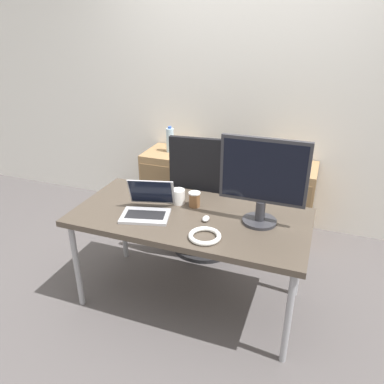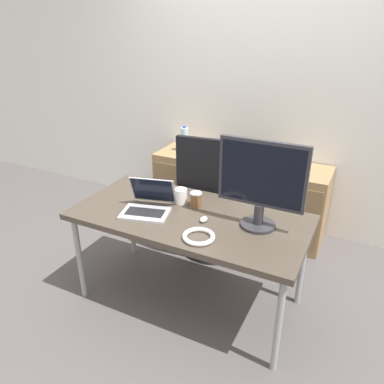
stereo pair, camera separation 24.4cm
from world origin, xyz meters
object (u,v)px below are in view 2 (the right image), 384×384
Objects in this scene: office_chair at (211,210)px; water_bottle at (185,140)px; laptop_center at (148,205)px; cabinet_right at (298,207)px; mouse at (204,219)px; coffee_cup_brown at (196,199)px; cable_coil at (199,236)px; monitor at (261,182)px; cabinet_left at (185,184)px; coffee_cup_white at (181,196)px.

water_bottle is (-0.51, 0.51, 0.40)m from office_chair.
laptop_center is at bearing -101.56° from office_chair.
mouse is at bearing -108.11° from cabinet_right.
laptop_center reaches higher than cabinet_right.
cable_coil is at bearing -61.61° from coffee_cup_brown.
coffee_cup_brown is at bearing 129.53° from mouse.
monitor is (0.72, 0.14, 0.25)m from laptop_center.
cable_coil is (-0.33, -1.38, 0.37)m from cabinet_right.
cabinet_right is (0.63, 0.51, -0.07)m from office_chair.
water_bottle is at bearing 106.64° from laptop_center.
cabinet_left is 1.92× the size of laptop_center.
coffee_cup_white reaches higher than cable_coil.
laptop_center is (0.37, -1.23, -0.07)m from water_bottle.
cabinet_right is at bearing -0.11° from water_bottle.
coffee_cup_white is 0.12m from coffee_cup_brown.
monitor is 0.49m from cable_coil.
water_bottle is (0.00, 0.00, 0.47)m from cabinet_left.
mouse is at bearing 6.33° from laptop_center.
cabinet_right is at bearing 86.78° from monitor.
cable_coil is (0.31, -0.87, 0.30)m from office_chair.
coffee_cup_brown is at bearing -117.35° from cabinet_right.
coffee_cup_brown is (-0.53, -1.02, 0.41)m from cabinet_right.
monitor reaches higher than mouse.
cabinet_right is 1.26× the size of monitor.
coffee_cup_white is at bearing -63.67° from water_bottle.
coffee_cup_brown is at bearing -3.25° from coffee_cup_white.
coffee_cup_white is at bearing 172.66° from monitor.
laptop_center is at bearing -140.22° from coffee_cup_brown.
office_chair is 0.62m from coffee_cup_brown.
mouse is at bearing -57.37° from water_bottle.
laptop_center is 0.78m from monitor.
monitor is (1.09, -1.09, 0.65)m from cabinet_left.
coffee_cup_white reaches higher than cabinet_left.
cabinet_left is at bearing 116.38° from coffee_cup_white.
cabinet_left is 6.75× the size of coffee_cup_white.
office_chair is 16.32× the size of mouse.
monitor is at bearing -93.22° from cabinet_right.
office_chair is 0.82m from cabinet_right.
office_chair is at bearing 78.44° from laptop_center.
laptop_center is 0.26m from coffee_cup_white.
cable_coil is (-0.27, -0.30, -0.28)m from monitor.
cable_coil is at bearing -18.92° from laptop_center.
coffee_cup_brown is 0.42m from cable_coil.
cabinet_left is 3.59× the size of cable_coil.
office_chair is 1.00m from monitor.
mouse reaches higher than cable_coil.
coffee_cup_white is at bearing 58.57° from laptop_center.
water_bottle reaches higher than laptop_center.
office_chair is 0.97m from cable_coil.
coffee_cup_brown is (0.62, -1.02, -0.06)m from water_bottle.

